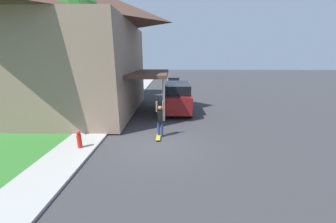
# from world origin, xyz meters

# --- Properties ---
(ground_plane) EXTENTS (120.00, 120.00, 0.00)m
(ground_plane) POSITION_xyz_m (0.00, 0.00, 0.00)
(ground_plane) COLOR #333335
(lawn) EXTENTS (10.00, 80.00, 0.08)m
(lawn) POSITION_xyz_m (-8.00, 6.00, 0.04)
(lawn) COLOR #2D6B28
(lawn) RESTS_ON ground_plane
(sidewalk) EXTENTS (1.80, 80.00, 0.10)m
(sidewalk) POSITION_xyz_m (-3.60, 6.00, 0.05)
(sidewalk) COLOR #9E9E99
(sidewalk) RESTS_ON ground_plane
(house) EXTENTS (13.39, 9.66, 9.13)m
(house) POSITION_xyz_m (-7.28, 5.21, 4.81)
(house) COLOR #89705B
(house) RESTS_ON lawn
(lawn_tree_near) EXTENTS (4.05, 4.05, 7.67)m
(lawn_tree_near) POSITION_xyz_m (-5.12, 3.08, 5.70)
(lawn_tree_near) COLOR brown
(lawn_tree_near) RESTS_ON lawn
(lawn_tree_far) EXTENTS (3.63, 3.63, 6.01)m
(lawn_tree_far) POSITION_xyz_m (-4.39, 12.37, 4.25)
(lawn_tree_far) COLOR brown
(lawn_tree_far) RESTS_ON lawn
(suv_parked) EXTENTS (2.05, 4.41, 2.14)m
(suv_parked) POSITION_xyz_m (1.06, 5.40, 1.15)
(suv_parked) COLOR maroon
(suv_parked) RESTS_ON ground_plane
(car_down_street) EXTENTS (1.90, 4.26, 1.33)m
(car_down_street) POSITION_xyz_m (0.97, 19.00, 0.64)
(car_down_street) COLOR #B7B7BC
(car_down_street) RESTS_ON ground_plane
(skateboarder) EXTENTS (0.41, 0.22, 1.87)m
(skateboarder) POSITION_xyz_m (0.10, 0.68, 0.96)
(skateboarder) COLOR navy
(skateboarder) RESTS_ON ground_plane
(skateboard) EXTENTS (0.23, 0.84, 0.10)m
(skateboard) POSITION_xyz_m (0.01, 0.45, 0.08)
(skateboard) COLOR #A89323
(skateboard) RESTS_ON ground_plane
(fire_hydrant) EXTENTS (0.20, 0.20, 0.78)m
(fire_hydrant) POSITION_xyz_m (-3.36, -0.79, 0.47)
(fire_hydrant) COLOR red
(fire_hydrant) RESTS_ON sidewalk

